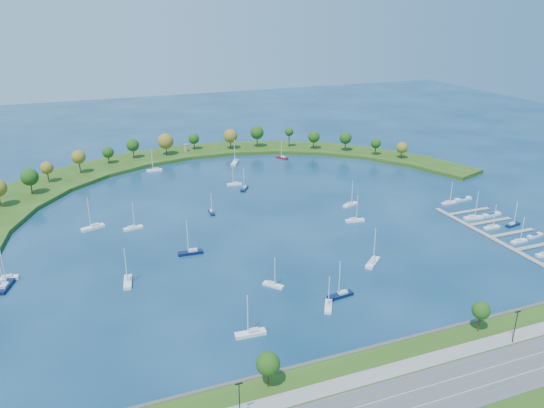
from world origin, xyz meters
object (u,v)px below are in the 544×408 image
object	(u,v)px
harbor_tower	(186,148)
moored_boat_6	(251,332)
moored_boat_13	(341,294)
docked_boat_10	(449,202)
moored_boat_17	(273,284)
docked_boat_11	(463,199)
moored_boat_4	(128,281)
docked_boat_7	(513,224)
docked_boat_8	(473,217)
docked_boat_9	(492,214)
docked_boat_5	(535,235)
moored_boat_2	(212,212)
moored_boat_8	(328,305)
moored_boat_12	(244,188)
moored_boat_5	(191,252)
moored_boat_16	(5,286)
moored_boat_18	(355,220)
dock_system	(516,241)
moored_boat_3	(133,227)
moored_boat_10	(235,162)
moored_boat_7	(234,184)
docked_boat_4	(519,240)
moored_boat_9	(282,157)
moored_boat_11	(373,262)
moored_boat_1	(154,170)
docked_boat_6	(492,227)
moored_boat_15	(350,204)
moored_boat_14	(5,278)
moored_boat_0	(93,227)

from	to	relation	value
harbor_tower	moored_boat_6	xyz separation A→B (m)	(-26.53, -199.84, -3.42)
moored_boat_13	docked_boat_10	distance (m)	106.22
moored_boat_17	docked_boat_11	xyz separation A→B (m)	(117.52, 44.60, -0.21)
moored_boat_4	docked_boat_7	world-z (taller)	moored_boat_4
docked_boat_8	docked_boat_9	xyz separation A→B (m)	(10.46, 0.09, -0.25)
moored_boat_13	docked_boat_5	size ratio (longest dim) A/B	1.63
moored_boat_2	moored_boat_8	distance (m)	92.39
docked_boat_8	moored_boat_12	bearing A→B (deg)	146.00
moored_boat_2	moored_boat_5	bearing A→B (deg)	-22.69
moored_boat_5	moored_boat_6	world-z (taller)	moored_boat_5
moored_boat_8	moored_boat_16	bearing A→B (deg)	-88.42
moored_boat_17	moored_boat_18	distance (m)	67.52
dock_system	moored_boat_3	size ratio (longest dim) A/B	6.92
moored_boat_12	docked_boat_10	distance (m)	101.21
moored_boat_2	docked_boat_5	bearing A→B (deg)	61.38
dock_system	docked_boat_10	distance (m)	45.11
moored_boat_6	moored_boat_10	size ratio (longest dim) A/B	0.89
moored_boat_4	docked_boat_11	size ratio (longest dim) A/B	1.52
moored_boat_5	moored_boat_7	xyz separation A→B (m)	(40.62, 72.32, -0.09)
docked_boat_4	docked_boat_8	world-z (taller)	docked_boat_8
moored_boat_9	docked_boat_10	bearing A→B (deg)	173.34
docked_boat_4	docked_boat_5	bearing A→B (deg)	6.99
moored_boat_10	moored_boat_11	size ratio (longest dim) A/B	1.07
moored_boat_4	moored_boat_8	world-z (taller)	moored_boat_4
moored_boat_6	docked_boat_11	size ratio (longest dim) A/B	1.49
moored_boat_2	docked_boat_7	distance (m)	132.61
dock_system	moored_boat_5	world-z (taller)	moored_boat_5
harbor_tower	dock_system	bearing A→B (deg)	-61.95
moored_boat_1	moored_boat_16	world-z (taller)	moored_boat_16
moored_boat_2	docked_boat_6	xyz separation A→B (m)	(106.87, -60.59, 0.02)
harbor_tower	moored_boat_1	size ratio (longest dim) A/B	0.36
moored_boat_8	docked_boat_6	xyz separation A→B (m)	(93.86, 30.88, -0.02)
moored_boat_9	docked_boat_11	world-z (taller)	moored_boat_9
moored_boat_15	docked_boat_5	bearing A→B (deg)	-66.22
moored_boat_14	moored_boat_15	distance (m)	148.96
docked_boat_6	moored_boat_0	bearing A→B (deg)	159.04
moored_boat_9	moored_boat_18	distance (m)	105.25
moored_boat_1	moored_boat_8	bearing A→B (deg)	101.17
moored_boat_5	moored_boat_13	distance (m)	62.39
moored_boat_9	docked_boat_9	world-z (taller)	moored_boat_9
moored_boat_3	moored_boat_5	distance (m)	36.76
moored_boat_9	moored_boat_0	bearing A→B (deg)	91.21
docked_boat_8	dock_system	bearing A→B (deg)	-82.15
moored_boat_16	docked_boat_4	bearing A→B (deg)	-83.05
moored_boat_6	docked_boat_8	xyz separation A→B (m)	(121.61, 47.24, -0.01)
moored_boat_9	docked_boat_8	distance (m)	128.57
moored_boat_7	moored_boat_10	distance (m)	40.40
moored_boat_8	moored_boat_18	world-z (taller)	moored_boat_18
moored_boat_8	moored_boat_14	bearing A→B (deg)	-91.01
dock_system	moored_boat_9	xyz separation A→B (m)	(-41.64, 147.02, 0.54)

